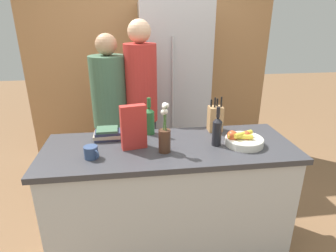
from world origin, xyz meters
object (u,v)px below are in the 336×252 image
(flower_vase, at_px, (165,136))
(bottle_vinegar, at_px, (217,130))
(refrigerator, at_px, (173,90))
(person_at_sink, at_px, (111,112))
(fruit_bowl, at_px, (243,140))
(bottle_oil, at_px, (149,120))
(person_in_blue, at_px, (142,104))
(cereal_box, at_px, (134,127))
(coffee_mug, at_px, (91,152))
(knife_block, at_px, (215,118))
(book_stack, at_px, (107,134))

(flower_vase, relative_size, bottle_vinegar, 1.22)
(refrigerator, height_order, person_at_sink, refrigerator)
(refrigerator, height_order, flower_vase, refrigerator)
(refrigerator, height_order, fruit_bowl, refrigerator)
(flower_vase, bearing_deg, refrigerator, 79.16)
(bottle_oil, height_order, person_in_blue, person_in_blue)
(refrigerator, height_order, bottle_vinegar, refrigerator)
(cereal_box, xyz_separation_m, person_at_sink, (-0.20, 0.77, -0.14))
(flower_vase, bearing_deg, coffee_mug, -176.41)
(knife_block, height_order, flower_vase, flower_vase)
(refrigerator, distance_m, bottle_vinegar, 1.42)
(bottle_oil, xyz_separation_m, person_at_sink, (-0.33, 0.53, -0.10))
(refrigerator, xyz_separation_m, bottle_oil, (-0.36, -1.14, 0.05))
(book_stack, relative_size, bottle_oil, 0.71)
(fruit_bowl, distance_m, knife_block, 0.32)
(book_stack, height_order, person_in_blue, person_in_blue)
(cereal_box, bearing_deg, book_stack, 137.33)
(cereal_box, xyz_separation_m, book_stack, (-0.20, 0.18, -0.12))
(cereal_box, height_order, book_stack, cereal_box)
(flower_vase, bearing_deg, fruit_bowl, 3.67)
(book_stack, xyz_separation_m, person_in_blue, (0.28, 0.56, 0.06))
(book_stack, xyz_separation_m, bottle_oil, (0.32, 0.06, 0.08))
(coffee_mug, distance_m, person_in_blue, 0.94)
(refrigerator, height_order, person_in_blue, refrigerator)
(coffee_mug, bearing_deg, person_at_sink, 85.07)
(bottle_vinegar, bearing_deg, book_stack, 164.71)
(refrigerator, distance_m, person_at_sink, 0.92)
(bottle_vinegar, relative_size, person_at_sink, 0.17)
(cereal_box, distance_m, person_at_sink, 0.81)
(coffee_mug, height_order, bottle_oil, bottle_oil)
(person_in_blue, bearing_deg, coffee_mug, -122.21)
(coffee_mug, xyz_separation_m, book_stack, (0.08, 0.30, -0.00))
(person_at_sink, bearing_deg, knife_block, -37.84)
(cereal_box, distance_m, bottle_oil, 0.28)
(flower_vase, bearing_deg, cereal_box, 155.92)
(book_stack, bearing_deg, person_at_sink, 90.57)
(flower_vase, bearing_deg, bottle_oil, 103.30)
(coffee_mug, relative_size, bottle_vinegar, 0.37)
(refrigerator, relative_size, person_at_sink, 1.18)
(knife_block, distance_m, cereal_box, 0.70)
(knife_block, height_order, person_in_blue, person_in_blue)
(person_at_sink, bearing_deg, refrigerator, 35.87)
(flower_vase, xyz_separation_m, coffee_mug, (-0.48, -0.03, -0.08))
(refrigerator, distance_m, book_stack, 1.38)
(flower_vase, relative_size, book_stack, 1.67)
(fruit_bowl, height_order, person_in_blue, person_in_blue)
(bottle_vinegar, height_order, person_at_sink, person_at_sink)
(refrigerator, bearing_deg, coffee_mug, -116.96)
(fruit_bowl, xyz_separation_m, cereal_box, (-0.78, 0.05, 0.12))
(coffee_mug, distance_m, person_at_sink, 0.90)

